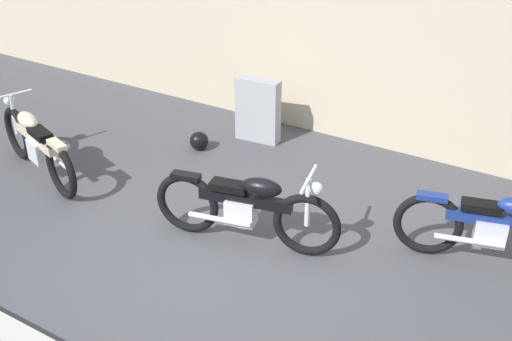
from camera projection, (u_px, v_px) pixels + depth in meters
The scene contains 7 objects.
ground_plane at pixel (215, 262), 6.56m from camera, with size 40.00×40.00×0.00m, color #47474C.
building_wall at pixel (364, 24), 8.44m from camera, with size 18.00×0.30×3.35m, color beige.
stone_marker at pixel (258, 110), 8.92m from camera, with size 0.64×0.20×0.93m, color #9E9EA3.
helmet at pixel (199, 141), 8.81m from camera, with size 0.26×0.26×0.26m, color black.
motorcycle_black at pixel (247, 207), 6.65m from camera, with size 2.05×0.72×0.93m.
motorcycle_blue at pixel (498, 228), 6.33m from camera, with size 1.99×0.77×0.92m.
motorcycle_cream at pixel (37, 144), 7.98m from camera, with size 2.01×0.87×0.94m.
Camera 1 is at (3.14, -4.29, 3.98)m, focal length 44.05 mm.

